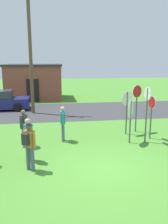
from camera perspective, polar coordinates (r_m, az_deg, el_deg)
ground_plane at (r=8.82m, az=4.60°, el=-13.33°), size 80.00×80.00×0.00m
street_asphalt at (r=18.13m, az=-2.14°, el=0.33°), size 60.00×6.40×0.01m
building_background at (r=24.10m, az=-11.87°, el=7.18°), size 5.40×4.30×3.37m
utility_pole at (r=17.35m, az=-12.77°, el=14.83°), size 1.80×0.24×8.87m
parked_car_on_street at (r=19.44m, az=-19.45°, el=2.51°), size 4.34×2.09×1.51m
stop_sign_nearest at (r=12.37m, az=10.21°, el=1.61°), size 0.65×0.35×2.26m
stop_sign_leaning_left at (r=11.30m, az=14.82°, el=1.30°), size 0.08×0.61×2.62m
stop_sign_low_front at (r=11.09m, az=11.06°, el=-0.42°), size 0.51×0.73×2.05m
stop_sign_leaning_right at (r=11.95m, az=15.82°, el=0.39°), size 0.12×0.62×2.14m
stop_sign_center_cluster at (r=12.86m, az=12.50°, el=2.66°), size 0.61×0.33×2.53m
person_on_left at (r=9.28m, az=-13.17°, el=-5.95°), size 0.36×0.52×1.69m
person_holding_notes at (r=11.29m, az=-5.08°, el=-2.34°), size 0.23×0.57×1.69m
person_with_sunhat at (r=10.85m, az=-14.17°, el=-3.31°), size 0.31×0.55×1.69m
person_in_teal at (r=8.49m, az=-13.03°, el=-7.30°), size 0.48×0.47×1.74m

